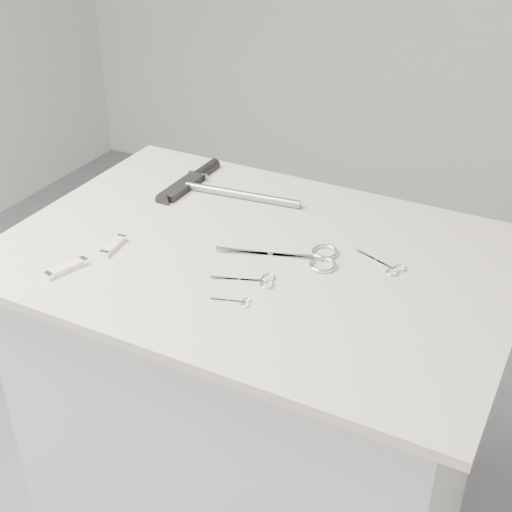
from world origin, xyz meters
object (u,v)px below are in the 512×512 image
at_px(embroidery_scissors_a, 255,281).
at_px(metal_rail, 242,195).
at_px(tiny_scissors, 236,302).
at_px(sheathed_knife, 193,179).
at_px(embroidery_scissors_b, 387,266).
at_px(plinth, 257,426).
at_px(pocket_knife_b, 114,246).
at_px(large_shears, 305,257).
at_px(pocket_knife_a, 67,268).

distance_m(embroidery_scissors_a, metal_rail, 0.34).
height_order(tiny_scissors, sheathed_knife, sheathed_knife).
relative_size(embroidery_scissors_b, metal_rail, 0.40).
height_order(embroidery_scissors_a, tiny_scissors, same).
distance_m(plinth, pocket_knife_b, 0.55).
bearing_deg(metal_rail, large_shears, -36.56).
xyz_separation_m(tiny_scissors, pocket_knife_a, (-0.33, -0.06, 0.00)).
height_order(pocket_knife_a, metal_rail, metal_rail).
bearing_deg(embroidery_scissors_b, pocket_knife_b, -138.72).
relative_size(pocket_knife_a, metal_rail, 0.32).
height_order(tiny_scissors, pocket_knife_b, pocket_knife_b).
bearing_deg(plinth, embroidery_scissors_b, 15.20).
relative_size(tiny_scissors, sheathed_knife, 0.34).
bearing_deg(embroidery_scissors_a, pocket_knife_a, -179.35).
xyz_separation_m(sheathed_knife, pocket_knife_b, (0.02, -0.33, -0.00)).
distance_m(embroidery_scissors_a, pocket_knife_b, 0.30).
xyz_separation_m(large_shears, metal_rail, (-0.23, 0.17, 0.01)).
bearing_deg(pocket_knife_a, embroidery_scissors_b, -43.07).
height_order(plinth, embroidery_scissors_b, embroidery_scissors_b).
bearing_deg(tiny_scissors, pocket_knife_a, 172.15).
height_order(large_shears, pocket_knife_a, pocket_knife_a).
relative_size(plinth, pocket_knife_a, 10.32).
bearing_deg(large_shears, embroidery_scissors_b, -1.43).
distance_m(large_shears, embroidery_scissors_a, 0.13).
bearing_deg(pocket_knife_b, embroidery_scissors_b, -76.90).
bearing_deg(metal_rail, plinth, -54.32).
bearing_deg(pocket_knife_a, sheathed_knife, 17.09).
bearing_deg(tiny_scissors, pocket_knife_b, 152.97).
bearing_deg(embroidery_scissors_a, embroidery_scissors_b, 18.22).
bearing_deg(pocket_knife_b, embroidery_scissors_a, -92.72).
distance_m(embroidery_scissors_a, sheathed_knife, 0.45).
distance_m(embroidery_scissors_b, pocket_knife_b, 0.53).
xyz_separation_m(large_shears, embroidery_scissors_a, (-0.05, -0.12, -0.00)).
bearing_deg(plinth, embroidery_scissors_a, -64.80).
bearing_deg(tiny_scissors, large_shears, 58.97).
relative_size(plinth, tiny_scissors, 12.36).
xyz_separation_m(plinth, metal_rail, (-0.14, 0.19, 0.48)).
xyz_separation_m(large_shears, pocket_knife_b, (-0.35, -0.14, 0.00)).
distance_m(embroidery_scissors_b, tiny_scissors, 0.31).
bearing_deg(embroidery_scissors_b, sheathed_knife, -174.60).
bearing_deg(large_shears, pocket_knife_b, -176.71).
relative_size(embroidery_scissors_a, sheathed_knife, 0.55).
relative_size(sheathed_knife, pocket_knife_b, 2.80).
relative_size(sheathed_knife, pocket_knife_a, 2.48).
bearing_deg(metal_rail, tiny_scissors, -63.02).
distance_m(embroidery_scissors_b, sheathed_knife, 0.54).
bearing_deg(tiny_scissors, sheathed_knife, 112.94).
distance_m(large_shears, metal_rail, 0.29).
bearing_deg(plinth, pocket_knife_b, -155.51).
relative_size(large_shears, metal_rail, 0.86).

